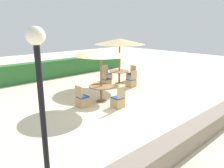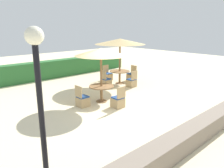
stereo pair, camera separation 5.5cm
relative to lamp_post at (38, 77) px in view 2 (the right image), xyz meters
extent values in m
plane|color=beige|center=(4.38, 2.09, -2.35)|extent=(40.00, 40.00, 0.00)
cube|color=#2D6B33|center=(4.38, 9.08, -1.78)|extent=(13.00, 0.70, 1.14)
cube|color=gray|center=(4.38, -1.35, -2.08)|extent=(10.00, 0.56, 0.55)
cylinder|color=black|center=(0.00, 0.00, -0.85)|extent=(0.12, 0.12, 3.00)
sphere|color=silver|center=(0.00, 0.00, 0.79)|extent=(0.36, 0.36, 0.36)
cylinder|color=olive|center=(7.10, 5.02, -1.08)|extent=(0.10, 0.10, 2.55)
cone|color=tan|center=(7.10, 5.02, 0.12)|extent=(2.89, 2.89, 0.32)
cylinder|color=olive|center=(7.10, 5.02, -2.34)|extent=(0.48, 0.48, 0.03)
cylinder|color=olive|center=(7.10, 5.02, -1.99)|extent=(0.12, 0.12, 0.72)
cylinder|color=olive|center=(7.10, 5.02, -1.62)|extent=(1.18, 1.18, 0.04)
cube|color=tan|center=(8.16, 5.06, -2.15)|extent=(0.46, 0.46, 0.40)
cube|color=navy|center=(8.16, 5.06, -1.93)|extent=(0.42, 0.42, 0.05)
cube|color=tan|center=(8.37, 5.06, -1.66)|extent=(0.04, 0.46, 0.48)
cube|color=tan|center=(7.10, 6.09, -2.15)|extent=(0.46, 0.46, 0.40)
cube|color=navy|center=(7.10, 6.09, -1.93)|extent=(0.42, 0.42, 0.05)
cube|color=tan|center=(7.10, 6.30, -1.66)|extent=(0.46, 0.04, 0.48)
cube|color=tan|center=(6.08, 5.06, -2.15)|extent=(0.46, 0.46, 0.40)
cube|color=navy|center=(6.08, 5.06, -1.93)|extent=(0.42, 0.42, 0.05)
cube|color=tan|center=(5.87, 5.06, -1.66)|extent=(0.04, 0.46, 0.48)
cube|color=tan|center=(7.06, 4.04, -2.15)|extent=(0.46, 0.46, 0.40)
cube|color=navy|center=(7.06, 4.04, -1.93)|extent=(0.42, 0.42, 0.05)
cube|color=tan|center=(7.06, 3.83, -1.66)|extent=(0.46, 0.04, 0.48)
cylinder|color=olive|center=(4.23, 3.23, -1.19)|extent=(0.10, 0.10, 2.32)
cone|color=tan|center=(4.23, 3.23, -0.11)|extent=(2.27, 2.27, 0.32)
cylinder|color=olive|center=(4.23, 3.23, -2.34)|extent=(0.48, 0.48, 0.03)
cylinder|color=olive|center=(4.23, 3.23, -2.01)|extent=(0.12, 0.12, 0.69)
cylinder|color=olive|center=(4.23, 3.23, -1.64)|extent=(1.11, 1.11, 0.04)
cube|color=tan|center=(4.28, 2.22, -2.15)|extent=(0.46, 0.46, 0.40)
cube|color=navy|center=(4.28, 2.22, -1.93)|extent=(0.42, 0.42, 0.05)
cube|color=tan|center=(4.28, 2.01, -1.66)|extent=(0.46, 0.04, 0.48)
cube|color=tan|center=(3.25, 3.29, -2.15)|extent=(0.46, 0.46, 0.40)
cube|color=navy|center=(3.25, 3.29, -1.93)|extent=(0.42, 0.42, 0.05)
cube|color=tan|center=(3.04, 3.29, -1.66)|extent=(0.04, 0.46, 0.48)
camera|label=1|loc=(-1.74, -4.00, 0.96)|focal=35.00mm
camera|label=2|loc=(-1.70, -4.04, 0.96)|focal=35.00mm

